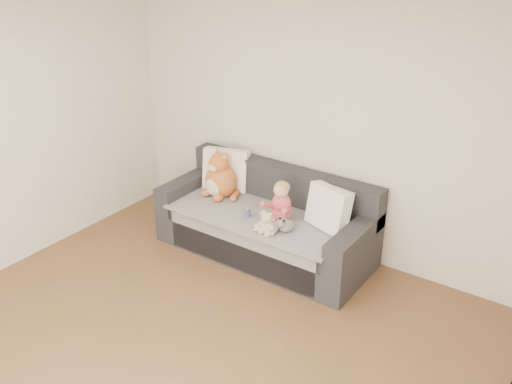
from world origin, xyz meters
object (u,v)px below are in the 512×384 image
sofa (267,224)px  toddler (279,206)px  teddy_bear (267,225)px  plush_cat (220,178)px  sippy_cup (247,211)px

sofa → toddler: 0.45m
sofa → teddy_bear: size_ratio=9.26×
plush_cat → sippy_cup: plush_cat is taller
sofa → teddy_bear: sofa is taller
teddy_bear → sippy_cup: 0.39m
teddy_bear → sofa: bearing=130.9°
toddler → teddy_bear: toddler is taller
sofa → teddy_bear: (0.27, -0.40, 0.26)m
teddy_bear → toddler: bearing=102.7°
toddler → plush_cat: 0.86m
sofa → toddler: size_ratio=5.11×
teddy_bear → sippy_cup: (-0.35, 0.18, -0.04)m
plush_cat → teddy_bear: 0.97m
teddy_bear → plush_cat: bearing=161.6°
toddler → sippy_cup: bearing=-166.6°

